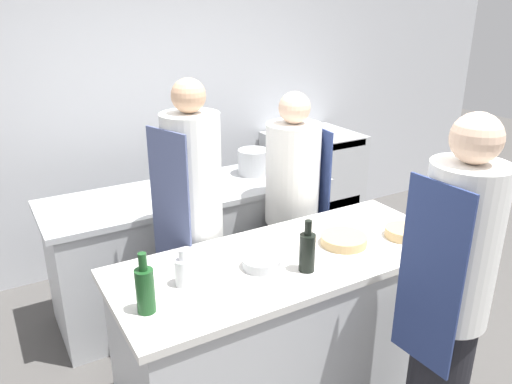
{
  "coord_description": "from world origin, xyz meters",
  "views": [
    {
      "loc": [
        -1.34,
        -1.95,
        2.19
      ],
      "look_at": [
        0.0,
        0.35,
        1.17
      ],
      "focal_mm": 35.0,
      "sensor_mm": 36.0,
      "label": 1
    }
  ],
  "objects_px": {
    "bowl_mixing_large": "(344,240)",
    "bowl_prep_small": "(403,232)",
    "chef_at_prep_near": "(449,303)",
    "stockpot": "(254,162)",
    "bottle_olive_oil": "(183,271)",
    "oven_range": "(312,185)",
    "bowl_ceramic_blue": "(261,262)",
    "bottle_vinegar": "(145,289)",
    "chef_at_pass_far": "(194,230)",
    "chef_at_stove": "(292,212)",
    "bottle_wine": "(307,251)"
  },
  "relations": [
    {
      "from": "bottle_olive_oil",
      "to": "bowl_mixing_large",
      "type": "height_order",
      "value": "bottle_olive_oil"
    },
    {
      "from": "bottle_olive_oil",
      "to": "bottle_wine",
      "type": "height_order",
      "value": "bottle_wine"
    },
    {
      "from": "bottle_olive_oil",
      "to": "bottle_vinegar",
      "type": "height_order",
      "value": "bottle_vinegar"
    },
    {
      "from": "chef_at_pass_far",
      "to": "bowl_mixing_large",
      "type": "height_order",
      "value": "chef_at_pass_far"
    },
    {
      "from": "bottle_olive_oil",
      "to": "stockpot",
      "type": "distance_m",
      "value": 1.67
    },
    {
      "from": "chef_at_stove",
      "to": "bottle_olive_oil",
      "type": "relative_size",
      "value": 9.0
    },
    {
      "from": "oven_range",
      "to": "bowl_mixing_large",
      "type": "bearing_deg",
      "value": -121.86
    },
    {
      "from": "stockpot",
      "to": "bottle_olive_oil",
      "type": "bearing_deg",
      "value": -131.44
    },
    {
      "from": "chef_at_prep_near",
      "to": "bowl_prep_small",
      "type": "relative_size",
      "value": 8.55
    },
    {
      "from": "bowl_mixing_large",
      "to": "stockpot",
      "type": "bearing_deg",
      "value": 82.4
    },
    {
      "from": "chef_at_pass_far",
      "to": "bowl_prep_small",
      "type": "height_order",
      "value": "chef_at_pass_far"
    },
    {
      "from": "bowl_ceramic_blue",
      "to": "stockpot",
      "type": "bearing_deg",
      "value": 61.6
    },
    {
      "from": "chef_at_prep_near",
      "to": "stockpot",
      "type": "xyz_separation_m",
      "value": [
        0.1,
        1.98,
        0.12
      ]
    },
    {
      "from": "chef_at_prep_near",
      "to": "bowl_ceramic_blue",
      "type": "height_order",
      "value": "chef_at_prep_near"
    },
    {
      "from": "bottle_vinegar",
      "to": "chef_at_prep_near",
      "type": "bearing_deg",
      "value": -26.07
    },
    {
      "from": "bottle_wine",
      "to": "bowl_prep_small",
      "type": "height_order",
      "value": "bottle_wine"
    },
    {
      "from": "chef_at_stove",
      "to": "bowl_prep_small",
      "type": "relative_size",
      "value": 7.94
    },
    {
      "from": "oven_range",
      "to": "bottle_wine",
      "type": "height_order",
      "value": "bottle_wine"
    },
    {
      "from": "bowl_mixing_large",
      "to": "stockpot",
      "type": "relative_size",
      "value": 1.06
    },
    {
      "from": "bowl_mixing_large",
      "to": "chef_at_pass_far",
      "type": "bearing_deg",
      "value": 136.36
    },
    {
      "from": "bottle_vinegar",
      "to": "stockpot",
      "type": "distance_m",
      "value": 1.92
    },
    {
      "from": "bottle_vinegar",
      "to": "stockpot",
      "type": "height_order",
      "value": "bottle_vinegar"
    },
    {
      "from": "chef_at_pass_far",
      "to": "bottle_vinegar",
      "type": "bearing_deg",
      "value": 123.54
    },
    {
      "from": "bowl_prep_small",
      "to": "chef_at_pass_far",
      "type": "bearing_deg",
      "value": 144.49
    },
    {
      "from": "bowl_mixing_large",
      "to": "chef_at_prep_near",
      "type": "bearing_deg",
      "value": -84.09
    },
    {
      "from": "oven_range",
      "to": "bowl_prep_small",
      "type": "bearing_deg",
      "value": -111.71
    },
    {
      "from": "bottle_vinegar",
      "to": "bowl_mixing_large",
      "type": "relative_size",
      "value": 1.1
    },
    {
      "from": "bowl_mixing_large",
      "to": "bowl_ceramic_blue",
      "type": "height_order",
      "value": "bowl_ceramic_blue"
    },
    {
      "from": "oven_range",
      "to": "chef_at_prep_near",
      "type": "bearing_deg",
      "value": -112.88
    },
    {
      "from": "bottle_vinegar",
      "to": "bottle_wine",
      "type": "distance_m",
      "value": 0.81
    },
    {
      "from": "oven_range",
      "to": "stockpot",
      "type": "xyz_separation_m",
      "value": [
        -0.93,
        -0.46,
        0.51
      ]
    },
    {
      "from": "chef_at_prep_near",
      "to": "stockpot",
      "type": "height_order",
      "value": "chef_at_prep_near"
    },
    {
      "from": "oven_range",
      "to": "bottle_wine",
      "type": "distance_m",
      "value": 2.45
    },
    {
      "from": "chef_at_prep_near",
      "to": "chef_at_pass_far",
      "type": "distance_m",
      "value": 1.46
    },
    {
      "from": "chef_at_prep_near",
      "to": "chef_at_stove",
      "type": "bearing_deg",
      "value": -5.2
    },
    {
      "from": "stockpot",
      "to": "bottle_vinegar",
      "type": "bearing_deg",
      "value": -134.05
    },
    {
      "from": "bottle_olive_oil",
      "to": "stockpot",
      "type": "bearing_deg",
      "value": 48.56
    },
    {
      "from": "bottle_olive_oil",
      "to": "chef_at_pass_far",
      "type": "bearing_deg",
      "value": 61.92
    },
    {
      "from": "bowl_mixing_large",
      "to": "stockpot",
      "type": "height_order",
      "value": "stockpot"
    },
    {
      "from": "chef_at_stove",
      "to": "chef_at_pass_far",
      "type": "xyz_separation_m",
      "value": [
        -0.78,
        -0.11,
        0.09
      ]
    },
    {
      "from": "bowl_mixing_large",
      "to": "bowl_prep_small",
      "type": "xyz_separation_m",
      "value": [
        0.36,
        -0.1,
        0.0
      ]
    },
    {
      "from": "bottle_wine",
      "to": "bowl_ceramic_blue",
      "type": "relative_size",
      "value": 1.36
    },
    {
      "from": "chef_at_prep_near",
      "to": "bottle_vinegar",
      "type": "relative_size",
      "value": 6.28
    },
    {
      "from": "chef_at_pass_far",
      "to": "bottle_olive_oil",
      "type": "distance_m",
      "value": 0.63
    },
    {
      "from": "chef_at_pass_far",
      "to": "oven_range",
      "type": "bearing_deg",
      "value": -75.09
    },
    {
      "from": "chef_at_pass_far",
      "to": "bowl_ceramic_blue",
      "type": "height_order",
      "value": "chef_at_pass_far"
    },
    {
      "from": "bowl_ceramic_blue",
      "to": "chef_at_stove",
      "type": "bearing_deg",
      "value": 46.52
    },
    {
      "from": "oven_range",
      "to": "chef_at_prep_near",
      "type": "xyz_separation_m",
      "value": [
        -1.03,
        -2.44,
        0.39
      ]
    },
    {
      "from": "bottle_wine",
      "to": "bowl_mixing_large",
      "type": "bearing_deg",
      "value": 20.76
    },
    {
      "from": "oven_range",
      "to": "bowl_mixing_large",
      "type": "xyz_separation_m",
      "value": [
        -1.1,
        -1.77,
        0.44
      ]
    }
  ]
}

